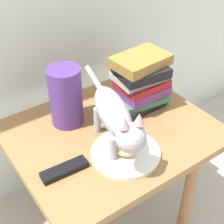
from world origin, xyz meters
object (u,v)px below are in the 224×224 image
side_table (112,146)px  tv_remote (65,170)px  plate (126,153)px  green_vase (66,96)px  book_stack (140,81)px  bread_roll (125,148)px  cat (116,117)px

side_table → tv_remote: 0.27m
plate → green_vase: 0.29m
book_stack → green_vase: 0.29m
bread_roll → green_vase: 0.29m
cat → tv_remote: 0.23m
side_table → green_vase: green_vase is taller
side_table → book_stack: (0.18, 0.06, 0.19)m
bread_roll → green_vase: bearing=102.1°
side_table → bread_roll: size_ratio=8.87×
plate → tv_remote: (-0.20, 0.05, 0.00)m
side_table → bread_roll: bread_roll is taller
side_table → plate: 0.16m
cat → book_stack: (0.22, 0.15, -0.02)m
side_table → cat: (-0.05, -0.09, 0.21)m
bread_roll → book_stack: 0.31m
book_stack → tv_remote: (-0.41, -0.14, -0.10)m
cat → book_stack: cat is taller
green_vase → tv_remote: bearing=-121.7°
book_stack → cat: bearing=-146.2°
side_table → cat: bearing=-118.1°
bread_roll → tv_remote: size_ratio=0.53×
cat → green_vase: cat is taller
plate → cat: size_ratio=0.49×
side_table → cat: 0.23m
bread_roll → green_vase: (-0.06, 0.27, 0.07)m
green_vase → bread_roll: bearing=-77.9°
bread_roll → cat: cat is taller
plate → bread_roll: bread_roll is taller
side_table → plate: size_ratio=3.10×
cat → book_stack: 0.27m
bread_roll → cat: 0.11m
book_stack → tv_remote: bearing=-160.7°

